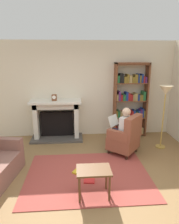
% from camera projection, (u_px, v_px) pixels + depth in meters
% --- Properties ---
extents(ground, '(14.00, 14.00, 0.00)m').
position_uv_depth(ground, '(89.00, 185.00, 3.65)').
color(ground, olive).
extents(back_wall, '(5.60, 0.10, 2.70)m').
position_uv_depth(back_wall, '(82.00, 90.00, 5.75)').
color(back_wall, beige).
rests_on(back_wall, ground).
extents(area_rug, '(2.40, 1.80, 0.01)m').
position_uv_depth(area_rug, '(88.00, 175.00, 3.94)').
color(area_rug, '#9E4038').
rests_on(area_rug, ground).
extents(fireplace, '(1.43, 0.64, 1.12)m').
position_uv_depth(fireplace, '(57.00, 118.00, 5.65)').
color(fireplace, '#4C4742').
rests_on(fireplace, ground).
extents(mantel_clock, '(0.14, 0.14, 0.17)m').
position_uv_depth(mantel_clock, '(54.00, 98.00, 5.39)').
color(mantel_clock, brown).
rests_on(mantel_clock, fireplace).
extents(bookshelf, '(0.95, 0.32, 2.12)m').
position_uv_depth(bookshelf, '(130.00, 101.00, 5.73)').
color(bookshelf, brown).
rests_on(bookshelf, ground).
extents(armchair_reading, '(0.89, 0.89, 0.97)m').
position_uv_depth(armchair_reading, '(126.00, 137.00, 4.73)').
color(armchair_reading, '#331E14').
rests_on(armchair_reading, ground).
extents(seated_reader, '(0.59, 0.57, 1.14)m').
position_uv_depth(seated_reader, '(122.00, 128.00, 4.75)').
color(seated_reader, white).
rests_on(seated_reader, ground).
extents(side_table, '(0.56, 0.39, 0.50)m').
position_uv_depth(side_table, '(94.00, 174.00, 3.25)').
color(side_table, brown).
rests_on(side_table, ground).
extents(scattered_books, '(0.43, 0.51, 0.03)m').
position_uv_depth(scattered_books, '(83.00, 176.00, 3.88)').
color(scattered_books, red).
rests_on(scattered_books, area_rug).
extents(floor_lamp, '(0.32, 0.32, 1.60)m').
position_uv_depth(floor_lamp, '(165.00, 96.00, 4.83)').
color(floor_lamp, '#B7933F').
rests_on(floor_lamp, ground).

